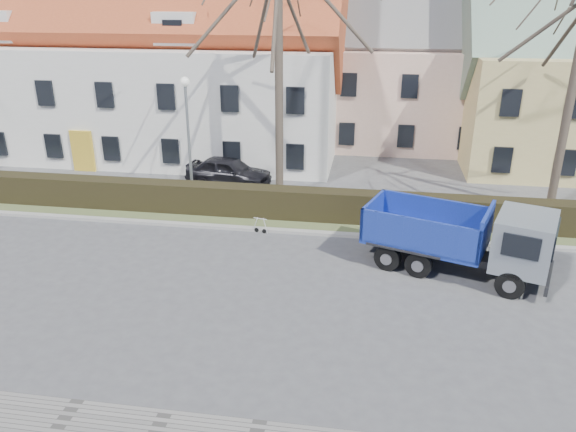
% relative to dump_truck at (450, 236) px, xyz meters
% --- Properties ---
extents(ground, '(120.00, 120.00, 0.00)m').
position_rel_dump_truck_xyz_m(ground, '(-4.97, -2.31, -1.29)').
color(ground, '#49494C').
extents(curb_far, '(80.00, 0.30, 0.12)m').
position_rel_dump_truck_xyz_m(curb_far, '(-4.97, 2.29, -1.23)').
color(curb_far, gray).
rests_on(curb_far, ground).
extents(grass_strip, '(80.00, 3.00, 0.10)m').
position_rel_dump_truck_xyz_m(grass_strip, '(-4.97, 3.89, -1.24)').
color(grass_strip, '#4C5932').
rests_on(grass_strip, ground).
extents(hedge, '(60.00, 0.90, 1.30)m').
position_rel_dump_truck_xyz_m(hedge, '(-4.97, 3.69, -0.64)').
color(hedge, black).
rests_on(hedge, ground).
extents(building_white, '(26.80, 10.80, 9.50)m').
position_rel_dump_truck_xyz_m(building_white, '(-17.97, 13.69, 3.46)').
color(building_white, silver).
rests_on(building_white, ground).
extents(building_pink, '(10.80, 8.80, 8.00)m').
position_rel_dump_truck_xyz_m(building_pink, '(-0.97, 17.69, 2.71)').
color(building_pink, beige).
rests_on(building_pink, ground).
extents(tree_1, '(9.20, 9.20, 12.65)m').
position_rel_dump_truck_xyz_m(tree_1, '(-6.97, 6.19, 5.04)').
color(tree_1, '#43382E').
rests_on(tree_1, ground).
extents(tree_2, '(8.00, 8.00, 11.00)m').
position_rel_dump_truck_xyz_m(tree_2, '(5.03, 6.19, 4.21)').
color(tree_2, '#43382E').
rests_on(tree_2, ground).
extents(dump_truck, '(6.87, 4.36, 2.58)m').
position_rel_dump_truck_xyz_m(dump_truck, '(0.00, 0.00, 0.00)').
color(dump_truck, navy).
rests_on(dump_truck, ground).
extents(streetlight, '(0.45, 0.45, 5.79)m').
position_rel_dump_truck_xyz_m(streetlight, '(-10.70, 4.69, 1.61)').
color(streetlight, gray).
rests_on(streetlight, ground).
extents(cart_frame, '(0.86, 0.60, 0.72)m').
position_rel_dump_truck_xyz_m(cart_frame, '(-7.29, 2.15, -0.93)').
color(cart_frame, silver).
rests_on(cart_frame, ground).
extents(parked_car_a, '(4.44, 2.30, 1.45)m').
position_rel_dump_truck_xyz_m(parked_car_a, '(-9.74, 7.53, -0.56)').
color(parked_car_a, black).
rests_on(parked_car_a, ground).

